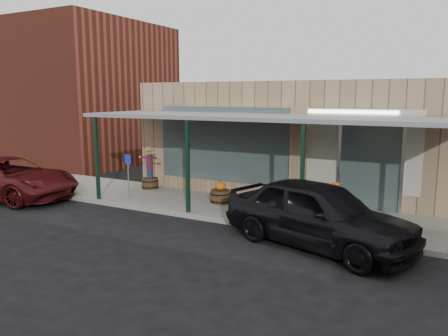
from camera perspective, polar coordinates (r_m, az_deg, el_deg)
The scene contains 10 objects.
ground at distance 10.96m, azimuth -2.83°, elevation -10.34°, with size 120.00×120.00×0.00m, color black.
sidewalk at distance 14.00m, azimuth 4.83°, elevation -5.62°, with size 40.00×3.20×0.15m, color gray.
storefront at distance 17.87m, azimuth 10.78°, elevation 4.11°, with size 12.00×6.25×4.20m.
awning at distance 13.50m, azimuth 4.94°, elevation 6.46°, with size 12.00×3.00×3.04m.
block_buildings_near at distance 18.32m, azimuth 18.01°, elevation 9.19°, with size 61.00×8.00×8.00m.
barrel_scarecrow at distance 17.03m, azimuth -9.68°, elevation -0.86°, with size 0.98×0.70×1.62m.
barrel_pumpkin at distance 14.61m, azimuth -0.47°, elevation -3.53°, with size 0.84×0.84×0.77m.
handicap_sign at distance 15.36m, azimuth -12.41°, elevation -0.32°, with size 0.32×0.09×1.57m.
parked_sedan at distance 11.05m, azimuth 12.18°, elevation -5.83°, with size 5.27×3.33×1.67m.
car_maroon at distance 17.67m, azimuth -26.40°, elevation -1.21°, with size 2.44×5.30×1.47m, color #4C0F11.
Camera 1 is at (5.35, -8.81, 3.72)m, focal length 35.00 mm.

